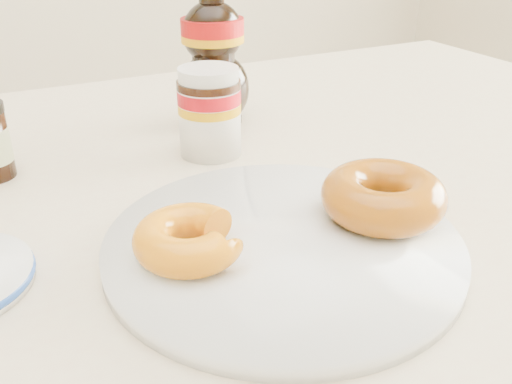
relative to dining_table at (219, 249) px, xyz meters
name	(u,v)px	position (x,y,z in m)	size (l,w,h in m)	color
dining_table	(219,249)	(0.00, 0.00, 0.00)	(1.40, 0.90, 0.75)	beige
plate	(283,244)	(0.00, -0.15, 0.09)	(0.30, 0.30, 0.02)	white
donut_bitten	(189,239)	(-0.08, -0.14, 0.11)	(0.09, 0.09, 0.03)	orange
donut_whole	(383,196)	(0.09, -0.16, 0.12)	(0.11, 0.11, 0.04)	#8C4709
nutella_jar	(210,108)	(0.03, 0.08, 0.14)	(0.07, 0.07, 0.10)	white
syrup_bottle	(213,53)	(0.07, 0.18, 0.18)	(0.10, 0.08, 0.19)	black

